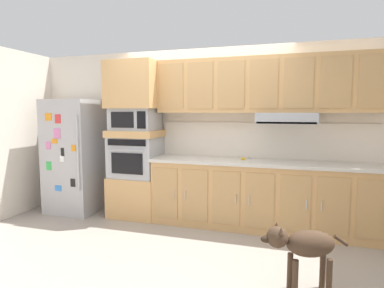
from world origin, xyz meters
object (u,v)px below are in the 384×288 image
at_px(built_in_oven, 136,157).
at_px(dog, 303,245).
at_px(refrigerator, 75,156).
at_px(screwdriver, 244,159).
at_px(microwave, 136,119).

bearing_deg(built_in_oven, dog, -32.46).
bearing_deg(built_in_oven, refrigerator, -176.25).
xyz_separation_m(screwdriver, dog, (0.73, -1.54, -0.51)).
bearing_deg(screwdriver, refrigerator, -177.45).
bearing_deg(microwave, refrigerator, -176.25).
xyz_separation_m(built_in_oven, screwdriver, (1.61, 0.05, 0.03)).
xyz_separation_m(refrigerator, built_in_oven, (1.03, 0.07, 0.02)).
bearing_deg(refrigerator, screwdriver, 2.55).
relative_size(built_in_oven, screwdriver, 4.18).
bearing_deg(dog, microwave, -51.77).
bearing_deg(built_in_oven, microwave, -0.77).
bearing_deg(dog, built_in_oven, -51.77).
bearing_deg(dog, refrigerator, -42.13).
distance_m(refrigerator, microwave, 1.19).
height_order(microwave, screwdriver, microwave).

